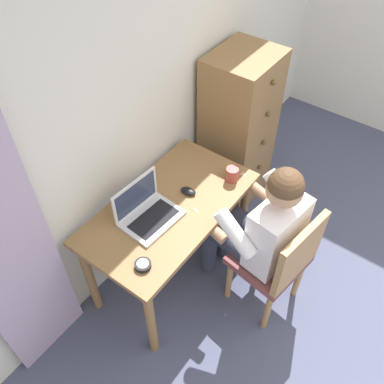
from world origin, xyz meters
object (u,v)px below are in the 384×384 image
person_seated (259,226)px  desk_clock (143,265)px  coffee_mug (232,174)px  computer_mouse (188,191)px  dresser (238,131)px  chair (279,260)px  desk (170,218)px  laptop (147,211)px

person_seated → desk_clock: (-0.66, 0.34, 0.08)m
desk_clock → coffee_mug: coffee_mug is taller
computer_mouse → dresser: bearing=2.3°
dresser → chair: dresser is taller
desk → dresser: 0.98m
laptop → computer_mouse: bearing=-15.5°
dresser → desk_clock: 1.43m
desk → laptop: bearing=160.0°
chair → computer_mouse: 0.70m
dresser → laptop: (-1.12, -0.06, 0.15)m
computer_mouse → coffee_mug: bearing=-37.6°
dresser → coffee_mug: 0.65m
desk → desk_clock: desk_clock is taller
desk → person_seated: size_ratio=0.95×
person_seated → computer_mouse: person_seated is taller
desk → dresser: (0.98, 0.11, 0.01)m
desk_clock → coffee_mug: 0.84m
desk → person_seated: bearing=-64.4°
chair → coffee_mug: (0.21, 0.49, 0.29)m
computer_mouse → person_seated: bearing=-87.3°
dresser → chair: bearing=-134.2°
person_seated → coffee_mug: person_seated is taller
chair → coffee_mug: 0.61m
dresser → computer_mouse: size_ratio=12.68×
laptop → coffee_mug: laptop is taller
dresser → person_seated: dresser is taller
person_seated → desk_clock: size_ratio=13.29×
desk → computer_mouse: bearing=-11.1°
coffee_mug → person_seated: bearing=-120.1°
desk_clock → chair: bearing=-39.4°
chair → coffee_mug: bearing=67.4°
dresser → computer_mouse: bearing=-170.4°
coffee_mug → laptop: bearing=157.2°
chair → laptop: laptop is taller
desk → chair: chair is taller
chair → person_seated: (0.02, 0.18, 0.18)m
computer_mouse → desk: bearing=161.7°
chair → laptop: bearing=116.0°
dresser → desk_clock: bearing=-169.2°
laptop → coffee_mug: size_ratio=2.96×
desk → dresser: bearing=6.3°
computer_mouse → desk_clock: size_ratio=1.11×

